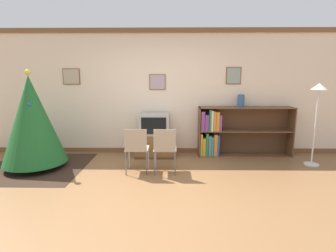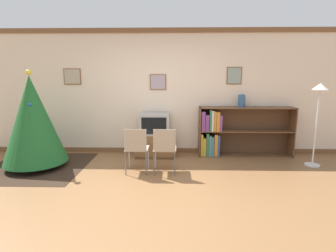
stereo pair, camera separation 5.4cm
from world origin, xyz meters
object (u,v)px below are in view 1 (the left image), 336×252
folding_chair_left (137,148)px  television (154,124)px  christmas_tree (32,120)px  folding_chair_right (165,148)px  bookshelf (227,132)px  vase (241,101)px  tv_console (155,145)px  standing_lamp (318,103)px

folding_chair_left → television: bearing=76.5°
christmas_tree → folding_chair_right: size_ratio=2.21×
christmas_tree → folding_chair_right: christmas_tree is taller
bookshelf → christmas_tree: bearing=-166.9°
folding_chair_right → vase: 2.11m
christmas_tree → vase: size_ratio=6.81×
tv_console → vase: size_ratio=3.17×
standing_lamp → christmas_tree: bearing=-177.6°
christmas_tree → standing_lamp: bearing=2.4°
christmas_tree → folding_chair_left: bearing=-7.9°
tv_console → bookshelf: bookshelf is taller
tv_console → folding_chair_left: (-0.25, -1.04, 0.23)m
tv_console → television: size_ratio=1.36×
christmas_tree → bookshelf: 3.87m
christmas_tree → television: (2.19, 0.77, -0.20)m
tv_console → television: bearing=-90.0°
television → vase: (1.84, 0.14, 0.48)m
folding_chair_left → bookshelf: bearing=32.3°
folding_chair_right → tv_console: bearing=103.5°
tv_console → bookshelf: 1.58m
television → christmas_tree: bearing=-160.7°
bookshelf → television: bearing=-176.2°
television → bookshelf: 1.57m
bookshelf → tv_console: bearing=-176.3°
standing_lamp → bookshelf: bearing=157.0°
tv_console → vase: vase is taller
tv_console → folding_chair_right: (0.25, -1.04, 0.23)m
tv_console → vase: bearing=4.4°
bookshelf → vase: bearing=8.3°
folding_chair_right → television: bearing=103.5°
christmas_tree → standing_lamp: christmas_tree is taller
standing_lamp → folding_chair_right: bearing=-170.1°
vase → folding_chair_left: bearing=-150.5°
tv_console → bookshelf: size_ratio=0.42×
bookshelf → vase: vase is taller
folding_chair_left → vase: (2.09, 1.18, 0.72)m
television → bookshelf: (1.56, 0.10, -0.20)m
christmas_tree → folding_chair_left: size_ratio=2.21×
folding_chair_right → standing_lamp: standing_lamp is taller
television → standing_lamp: 3.17m
folding_chair_right → vase: (1.59, 1.18, 0.72)m
television → vase: bearing=4.5°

